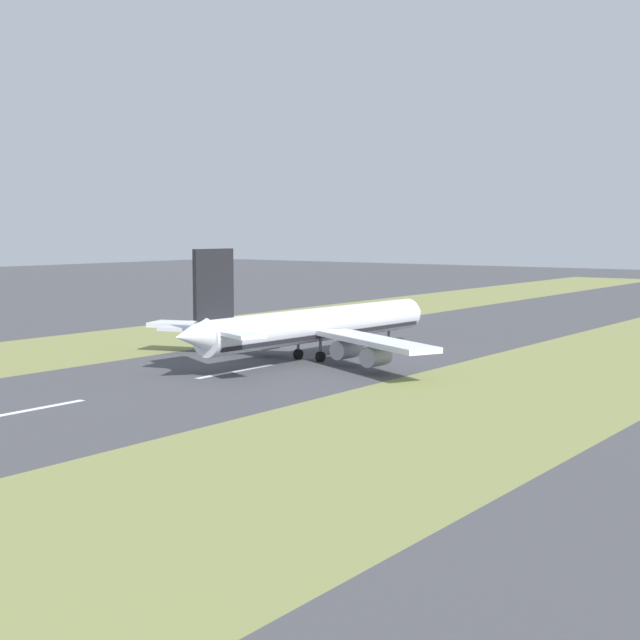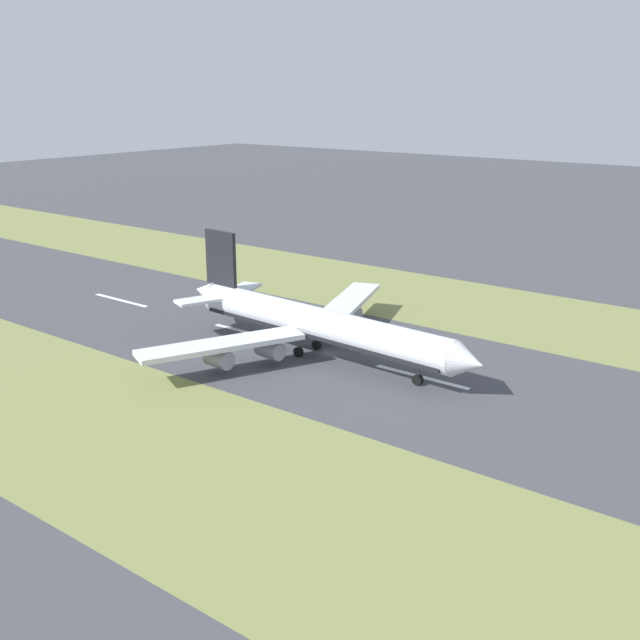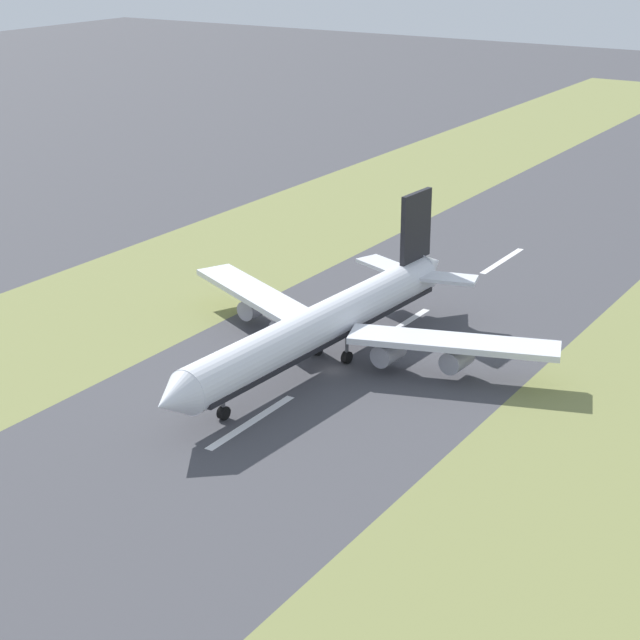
% 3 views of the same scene
% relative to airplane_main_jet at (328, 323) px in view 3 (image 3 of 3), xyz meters
% --- Properties ---
extents(ground_plane, '(800.00, 800.00, 0.00)m').
position_rel_airplane_main_jet_xyz_m(ground_plane, '(-2.23, 2.30, -6.02)').
color(ground_plane, '#424247').
extents(grass_median_east, '(40.00, 600.00, 0.01)m').
position_rel_airplane_main_jet_xyz_m(grass_median_east, '(42.77, 2.30, -6.02)').
color(grass_median_east, olive).
rests_on(grass_median_east, ground).
extents(centreline_dash_near, '(1.20, 18.00, 0.01)m').
position_rel_airplane_main_jet_xyz_m(centreline_dash_near, '(-2.23, -58.10, -6.01)').
color(centreline_dash_near, silver).
rests_on(centreline_dash_near, ground).
extents(centreline_dash_mid, '(1.20, 18.00, 0.01)m').
position_rel_airplane_main_jet_xyz_m(centreline_dash_mid, '(-2.23, -18.10, -6.01)').
color(centreline_dash_mid, silver).
rests_on(centreline_dash_mid, ground).
extents(centreline_dash_far, '(1.20, 18.00, 0.01)m').
position_rel_airplane_main_jet_xyz_m(centreline_dash_far, '(-2.23, 21.90, -6.01)').
color(centreline_dash_far, silver).
rests_on(centreline_dash_far, ground).
extents(airplane_main_jet, '(64.04, 67.20, 20.20)m').
position_rel_airplane_main_jet_xyz_m(airplane_main_jet, '(0.00, 0.00, 0.00)').
color(airplane_main_jet, silver).
rests_on(airplane_main_jet, ground).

